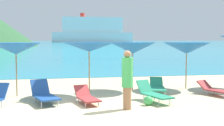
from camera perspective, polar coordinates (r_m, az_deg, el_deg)
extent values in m
cube|color=beige|center=(19.13, -7.37, -2.46)|extent=(50.00, 100.00, 0.30)
cube|color=teal|center=(236.71, -10.29, 3.91)|extent=(650.00, 440.00, 0.02)
cylinder|color=#9E7F59|center=(11.93, -17.63, -1.46)|extent=(0.05, 0.05, 1.92)
cone|color=blue|center=(11.87, -17.73, 2.62)|extent=(1.92, 1.92, 0.44)
sphere|color=#9E7F59|center=(11.87, -17.75, 3.30)|extent=(0.07, 0.07, 0.07)
cylinder|color=#9E7F59|center=(11.58, -4.32, -1.34)|extent=(0.05, 0.05, 1.96)
cone|color=blue|center=(11.52, -4.35, 3.05)|extent=(2.10, 2.10, 0.37)
sphere|color=#9E7F59|center=(11.52, -4.35, 3.66)|extent=(0.07, 0.07, 0.07)
cylinder|color=#9E7F59|center=(12.76, 3.90, -0.91)|extent=(0.06, 0.06, 1.91)
cone|color=blue|center=(12.71, 3.92, 2.85)|extent=(1.97, 1.97, 0.48)
sphere|color=#9E7F59|center=(12.70, 3.92, 3.53)|extent=(0.07, 0.07, 0.07)
cylinder|color=#9E7F59|center=(13.53, 13.86, -0.74)|extent=(0.05, 0.05, 1.90)
cone|color=blue|center=(13.48, 13.93, 2.77)|extent=(2.09, 2.09, 0.50)
sphere|color=#9E7F59|center=(13.47, 13.94, 3.43)|extent=(0.07, 0.07, 0.07)
cube|color=#A53333|center=(10.02, -4.42, -6.84)|extent=(0.76, 1.11, 0.05)
cube|color=#A53333|center=(10.62, -5.70, -5.25)|extent=(0.58, 0.49, 0.38)
cylinder|color=silver|center=(9.69, -5.05, -7.89)|extent=(0.04, 0.04, 0.16)
cylinder|color=silver|center=(9.84, -2.56, -7.67)|extent=(0.04, 0.04, 0.16)
cylinder|color=silver|center=(10.34, -6.38, -7.10)|extent=(0.04, 0.04, 0.16)
cylinder|color=silver|center=(10.49, -4.02, -6.92)|extent=(0.04, 0.04, 0.16)
cube|color=#268C66|center=(11.96, 8.69, -4.81)|extent=(0.80, 1.23, 0.05)
cube|color=#268C66|center=(12.67, 8.37, -3.52)|extent=(0.59, 0.50, 0.37)
cylinder|color=silver|center=(11.62, 7.71, -5.72)|extent=(0.04, 0.04, 0.21)
cylinder|color=silver|center=(11.66, 9.99, -5.71)|extent=(0.04, 0.04, 0.21)
cylinder|color=silver|center=(12.40, 7.41, -5.07)|extent=(0.04, 0.04, 0.21)
cylinder|color=silver|center=(12.44, 9.55, -5.06)|extent=(0.04, 0.04, 0.21)
cube|color=#A53333|center=(12.19, 19.70, -5.01)|extent=(0.90, 1.16, 0.05)
cube|color=#A53333|center=(12.60, 17.09, -3.96)|extent=(0.62, 0.58, 0.34)
cylinder|color=silver|center=(11.85, 20.30, -5.84)|extent=(0.04, 0.04, 0.17)
cylinder|color=silver|center=(12.28, 17.51, -5.41)|extent=(0.04, 0.04, 0.17)
cylinder|color=silver|center=(12.63, 18.76, -5.17)|extent=(0.04, 0.04, 0.17)
cube|color=#1E478C|center=(10.25, -12.33, -6.39)|extent=(0.98, 1.31, 0.05)
cube|color=#1E478C|center=(10.91, -13.50, -4.44)|extent=(0.69, 0.54, 0.52)
cylinder|color=silver|center=(9.85, -13.22, -7.62)|extent=(0.04, 0.04, 0.21)
cylinder|color=silver|center=(10.01, -10.20, -7.38)|extent=(0.04, 0.04, 0.21)
cylinder|color=silver|center=(10.62, -14.45, -6.76)|extent=(0.04, 0.04, 0.21)
cylinder|color=silver|center=(10.77, -11.63, -6.56)|extent=(0.04, 0.04, 0.21)
cube|color=#268C66|center=(10.37, 8.56, -6.14)|extent=(0.88, 1.33, 0.05)
cube|color=#268C66|center=(10.95, 6.13, -4.43)|extent=(0.59, 0.49, 0.45)
cylinder|color=silver|center=(9.96, 8.88, -7.39)|extent=(0.04, 0.04, 0.22)
cylinder|color=silver|center=(10.24, 10.89, -7.10)|extent=(0.04, 0.04, 0.22)
cylinder|color=silver|center=(10.64, 6.05, -6.60)|extent=(0.04, 0.04, 0.22)
cylinder|color=silver|center=(10.90, 8.00, -6.35)|extent=(0.04, 0.04, 0.22)
cylinder|color=silver|center=(10.27, -20.18, -7.28)|extent=(0.04, 0.04, 0.22)
cylinder|color=#A3704C|center=(9.35, 2.90, -6.66)|extent=(0.26, 0.26, 0.70)
cylinder|color=#3FB259|center=(9.22, 2.92, -1.77)|extent=(0.34, 0.34, 0.91)
sphere|color=#A3704C|center=(9.18, 2.93, 1.68)|extent=(0.23, 0.23, 0.23)
sphere|color=#3FB259|center=(10.00, 6.88, -7.09)|extent=(0.30, 0.30, 0.30)
cube|color=white|center=(229.61, -3.72, 4.88)|extent=(60.48, 10.69, 7.36)
cube|color=white|center=(229.87, -3.73, 7.22)|extent=(45.37, 8.70, 11.43)
cylinder|color=red|center=(229.67, -5.63, 9.01)|extent=(3.40, 3.40, 3.00)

